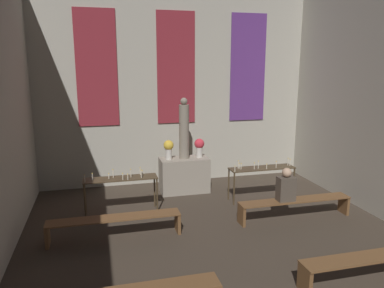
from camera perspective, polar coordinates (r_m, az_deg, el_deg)
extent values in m
cube|color=#B2AD9E|center=(10.17, -2.52, 8.55)|extent=(7.51, 0.12, 5.19)
cube|color=maroon|center=(9.86, -14.33, 11.10)|extent=(1.02, 0.03, 2.91)
cube|color=maroon|center=(10.08, -2.45, 11.47)|extent=(1.02, 0.03, 2.91)
cube|color=#60337F|center=(10.69, 8.51, 11.39)|extent=(1.02, 0.03, 2.91)
cube|color=gray|center=(9.62, -1.19, -4.73)|extent=(1.23, 0.63, 0.88)
cylinder|color=gray|center=(9.35, -1.22, 1.86)|extent=(0.25, 0.25, 1.36)
sphere|color=gray|center=(9.25, -1.24, 6.54)|extent=(0.17, 0.17, 0.17)
cylinder|color=beige|center=(9.38, -3.58, -1.52)|extent=(0.16, 0.16, 0.27)
sphere|color=gold|center=(9.33, -3.59, -0.19)|extent=(0.25, 0.25, 0.25)
cylinder|color=beige|center=(9.56, 1.12, -1.25)|extent=(0.16, 0.16, 0.27)
sphere|color=#DB3342|center=(9.51, 1.13, 0.07)|extent=(0.25, 0.25, 0.25)
cube|color=#473823|center=(8.30, -10.84, -5.18)|extent=(1.59, 0.42, 0.02)
cylinder|color=#473823|center=(8.25, -16.02, -8.49)|extent=(0.04, 0.04, 0.78)
cylinder|color=#473823|center=(8.33, -5.33, -7.85)|extent=(0.04, 0.04, 0.78)
cylinder|color=#473823|center=(8.60, -15.97, -7.64)|extent=(0.04, 0.04, 0.78)
cylinder|color=#473823|center=(8.67, -5.72, -7.04)|extent=(0.04, 0.04, 0.78)
cylinder|color=silver|center=(8.21, -7.75, -4.57)|extent=(0.02, 0.02, 0.17)
sphere|color=#F9CC4C|center=(8.19, -7.76, -3.92)|extent=(0.02, 0.02, 0.02)
cylinder|color=silver|center=(8.16, -16.04, -5.14)|extent=(0.02, 0.02, 0.15)
sphere|color=#F9CC4C|center=(8.14, -16.08, -4.57)|extent=(0.02, 0.02, 0.02)
cylinder|color=silver|center=(8.15, -10.51, -4.95)|extent=(0.02, 0.02, 0.13)
sphere|color=#F9CC4C|center=(8.12, -10.53, -4.44)|extent=(0.02, 0.02, 0.02)
cylinder|color=silver|center=(8.28, -12.56, -4.85)|extent=(0.02, 0.02, 0.11)
sphere|color=#F9CC4C|center=(8.26, -12.58, -4.42)|extent=(0.02, 0.02, 0.02)
cylinder|color=silver|center=(8.26, -14.94, -4.90)|extent=(0.02, 0.02, 0.14)
sphere|color=#F9CC4C|center=(8.24, -14.97, -4.36)|extent=(0.02, 0.02, 0.02)
cylinder|color=silver|center=(8.34, -11.93, -4.47)|extent=(0.02, 0.02, 0.17)
sphere|color=#F9CC4C|center=(8.31, -11.96, -3.84)|extent=(0.02, 0.02, 0.02)
cylinder|color=silver|center=(8.30, -9.30, -4.46)|extent=(0.02, 0.02, 0.17)
sphere|color=#F9CC4C|center=(8.27, -9.32, -3.83)|extent=(0.02, 0.02, 0.02)
cylinder|color=silver|center=(8.32, -7.59, -4.52)|extent=(0.02, 0.02, 0.12)
sphere|color=#F9CC4C|center=(8.30, -7.60, -4.05)|extent=(0.02, 0.02, 0.02)
cylinder|color=silver|center=(8.12, -9.76, -5.01)|extent=(0.02, 0.02, 0.12)
sphere|color=#F9CC4C|center=(8.10, -9.77, -4.54)|extent=(0.02, 0.02, 0.02)
cylinder|color=silver|center=(8.45, -7.89, -4.16)|extent=(0.02, 0.02, 0.15)
sphere|color=#F9CC4C|center=(8.42, -7.91, -3.58)|extent=(0.02, 0.02, 0.02)
cube|color=#473823|center=(9.11, 10.61, -3.62)|extent=(1.59, 0.42, 0.02)
cylinder|color=#473823|center=(8.77, 6.43, -6.83)|extent=(0.04, 0.04, 0.78)
cylinder|color=#473823|center=(9.41, 15.24, -5.88)|extent=(0.04, 0.04, 0.78)
cylinder|color=#473823|center=(9.10, 5.61, -6.11)|extent=(0.04, 0.04, 0.78)
cylinder|color=#473823|center=(9.71, 14.18, -5.25)|extent=(0.04, 0.04, 0.78)
cylinder|color=silver|center=(8.87, 7.49, -3.43)|extent=(0.02, 0.02, 0.13)
sphere|color=#F9CC4C|center=(8.85, 7.50, -2.95)|extent=(0.02, 0.02, 0.02)
cylinder|color=silver|center=(8.98, 10.07, -3.19)|extent=(0.02, 0.02, 0.17)
sphere|color=#F9CC4C|center=(8.96, 10.09, -2.59)|extent=(0.02, 0.02, 0.02)
cylinder|color=silver|center=(8.92, 7.21, -3.38)|extent=(0.02, 0.02, 0.12)
sphere|color=#F9CC4C|center=(8.90, 7.22, -2.94)|extent=(0.02, 0.02, 0.02)
cylinder|color=silver|center=(9.41, 14.41, -2.68)|extent=(0.02, 0.02, 0.17)
sphere|color=#F9CC4C|center=(9.39, 14.44, -2.12)|extent=(0.02, 0.02, 0.02)
cylinder|color=silver|center=(8.65, 6.55, -3.84)|extent=(0.02, 0.02, 0.12)
sphere|color=#F9CC4C|center=(8.63, 6.56, -3.38)|extent=(0.02, 0.02, 0.02)
cylinder|color=silver|center=(8.93, 7.05, -3.16)|extent=(0.02, 0.02, 0.18)
sphere|color=#F9CC4C|center=(8.90, 7.07, -2.53)|extent=(0.02, 0.02, 0.02)
cylinder|color=silver|center=(9.13, 12.70, -3.13)|extent=(0.02, 0.02, 0.15)
sphere|color=#F9CC4C|center=(9.10, 12.72, -2.61)|extent=(0.02, 0.02, 0.02)
cylinder|color=silver|center=(8.92, 9.47, -3.36)|extent=(0.02, 0.02, 0.14)
sphere|color=#F9CC4C|center=(8.90, 9.49, -2.85)|extent=(0.02, 0.02, 0.02)
cylinder|color=silver|center=(9.01, 11.30, -3.40)|extent=(0.02, 0.02, 0.10)
sphere|color=#F9CC4C|center=(9.00, 11.32, -3.01)|extent=(0.02, 0.02, 0.02)
cylinder|color=silver|center=(9.40, 14.71, -2.77)|extent=(0.02, 0.02, 0.15)
sphere|color=#F9CC4C|center=(9.38, 14.74, -2.25)|extent=(0.02, 0.02, 0.02)
cube|color=brown|center=(6.47, 26.42, -15.03)|extent=(2.46, 0.36, 0.03)
cube|color=brown|center=(5.92, 16.81, -19.23)|extent=(0.06, 0.32, 0.40)
cube|color=brown|center=(7.26, -11.70, -10.96)|extent=(2.46, 0.36, 0.03)
cube|color=brown|center=(7.41, -21.19, -12.88)|extent=(0.06, 0.32, 0.40)
cube|color=brown|center=(7.48, -2.20, -11.77)|extent=(0.06, 0.32, 0.40)
cube|color=brown|center=(8.27, 15.43, -8.23)|extent=(2.46, 0.36, 0.03)
cube|color=brown|center=(7.84, 7.55, -10.69)|extent=(0.06, 0.32, 0.40)
cube|color=brown|center=(8.98, 22.11, -8.52)|extent=(0.06, 0.32, 0.40)
cube|color=#4C4238|center=(8.07, 14.12, -6.64)|extent=(0.36, 0.24, 0.51)
sphere|color=tan|center=(7.97, 14.25, -4.23)|extent=(0.20, 0.20, 0.20)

